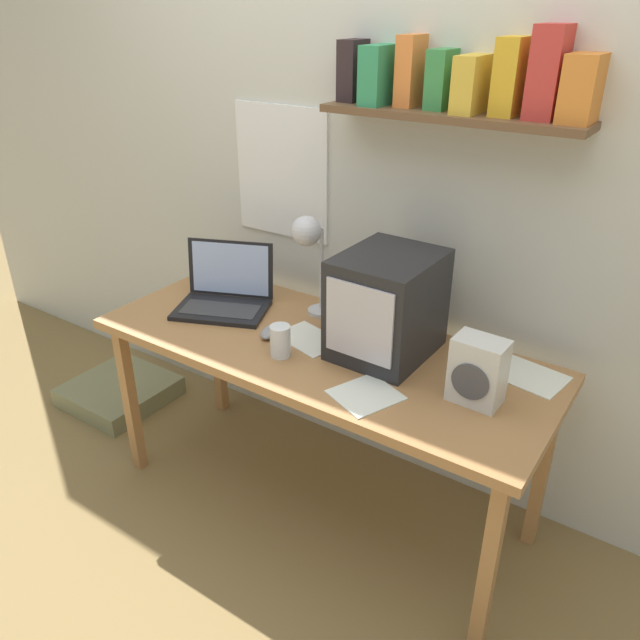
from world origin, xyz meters
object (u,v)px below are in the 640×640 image
object	(u,v)px
crt_monitor	(387,305)
space_heater	(478,371)
desk_lamp	(309,242)
floor_cushion	(120,391)
computer_mouse	(270,332)
loose_paper_near_laptop	(366,395)
corner_desk	(320,360)
laptop	(226,291)
loose_paper_near_monitor	(529,376)
printed_handout	(309,339)
juice_glass	(280,342)

from	to	relation	value
crt_monitor	space_heater	distance (m)	0.40
desk_lamp	floor_cushion	world-z (taller)	desk_lamp
desk_lamp	space_heater	size ratio (longest dim) A/B	1.91
computer_mouse	loose_paper_near_laptop	size ratio (longest dim) A/B	0.48
corner_desk	crt_monitor	bearing A→B (deg)	23.08
laptop	loose_paper_near_monitor	size ratio (longest dim) A/B	1.74
desk_lamp	space_heater	distance (m)	0.80
corner_desk	space_heater	size ratio (longest dim) A/B	7.89
laptop	printed_handout	bearing A→B (deg)	-28.50
corner_desk	desk_lamp	bearing A→B (deg)	134.30
space_heater	loose_paper_near_monitor	bearing A→B (deg)	68.99
desk_lamp	crt_monitor	bearing A→B (deg)	9.98
desk_lamp	loose_paper_near_laptop	xyz separation A→B (m)	(0.46, -0.35, -0.30)
space_heater	printed_handout	size ratio (longest dim) A/B	0.80
laptop	desk_lamp	bearing A→B (deg)	-4.20
laptop	juice_glass	world-z (taller)	laptop
loose_paper_near_monitor	floor_cushion	distance (m)	2.07
space_heater	computer_mouse	bearing A→B (deg)	-176.15
laptop	loose_paper_near_laptop	world-z (taller)	laptop
printed_handout	floor_cushion	distance (m)	1.38
printed_handout	laptop	bearing A→B (deg)	174.11
laptop	printed_handout	size ratio (longest dim) A/B	1.60
desk_lamp	computer_mouse	world-z (taller)	desk_lamp
corner_desk	juice_glass	distance (m)	0.19
laptop	computer_mouse	distance (m)	0.32
corner_desk	computer_mouse	world-z (taller)	computer_mouse
floor_cushion	computer_mouse	bearing A→B (deg)	-3.93
corner_desk	printed_handout	bearing A→B (deg)	169.48
laptop	loose_paper_near_monitor	distance (m)	1.19
computer_mouse	loose_paper_near_monitor	size ratio (longest dim) A/B	0.48
juice_glass	printed_handout	xyz separation A→B (m)	(0.01, 0.15, -0.05)
corner_desk	crt_monitor	distance (m)	0.34
juice_glass	computer_mouse	xyz separation A→B (m)	(-0.12, 0.09, -0.04)
desk_lamp	loose_paper_near_laptop	bearing A→B (deg)	-16.10
crt_monitor	loose_paper_near_laptop	world-z (taller)	crt_monitor
laptop	loose_paper_near_laptop	size ratio (longest dim) A/B	1.74
desk_lamp	printed_handout	bearing A→B (deg)	-34.70
crt_monitor	loose_paper_near_monitor	world-z (taller)	crt_monitor
corner_desk	floor_cushion	size ratio (longest dim) A/B	3.59
crt_monitor	space_heater	bearing A→B (deg)	-15.86
crt_monitor	floor_cushion	distance (m)	1.71
floor_cushion	loose_paper_near_laptop	bearing A→B (deg)	-7.77
desk_lamp	juice_glass	bearing A→B (deg)	-52.00
corner_desk	space_heater	xyz separation A→B (m)	(0.59, -0.02, 0.17)
desk_lamp	loose_paper_near_laptop	distance (m)	0.66
space_heater	computer_mouse	xyz separation A→B (m)	(-0.78, -0.02, -0.09)
juice_glass	loose_paper_near_laptop	bearing A→B (deg)	-7.43
printed_handout	computer_mouse	bearing A→B (deg)	-156.35
corner_desk	laptop	size ratio (longest dim) A/B	3.91
juice_glass	computer_mouse	distance (m)	0.15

